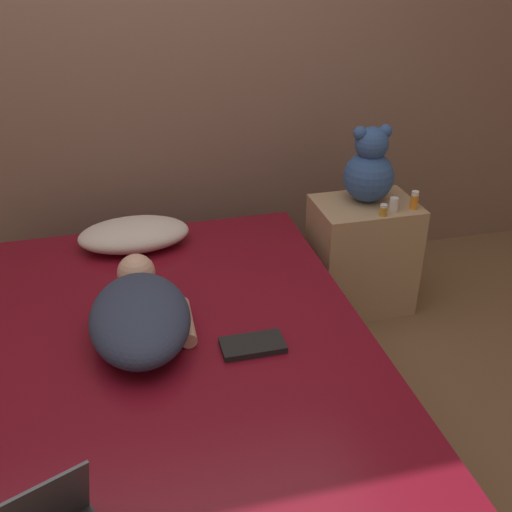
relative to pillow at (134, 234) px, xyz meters
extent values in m
plane|color=brown|center=(0.09, -0.80, -0.50)|extent=(12.00, 12.00, 0.00)
cube|color=#846656|center=(0.09, 0.49, 0.80)|extent=(8.00, 0.06, 2.60)
cube|color=#4C331E|center=(0.09, -0.80, -0.38)|extent=(1.45, 2.03, 0.25)
cube|color=maroon|center=(0.09, -0.80, -0.16)|extent=(1.42, 1.99, 0.19)
cube|color=tan|center=(1.12, -0.09, -0.21)|extent=(0.49, 0.36, 0.58)
ellipsoid|color=beige|center=(0.00, 0.00, 0.00)|extent=(0.51, 0.31, 0.13)
ellipsoid|color=#2D3851|center=(-0.03, -0.73, 0.03)|extent=(0.38, 0.57, 0.18)
sphere|color=#DBAD8E|center=(-0.02, -0.38, 0.02)|extent=(0.16, 0.16, 0.16)
cylinder|color=#DBAD8E|center=(0.14, -0.71, -0.03)|extent=(0.07, 0.25, 0.06)
sphere|color=#335693|center=(1.13, -0.05, 0.20)|extent=(0.25, 0.25, 0.25)
sphere|color=#335693|center=(1.13, -0.05, 0.36)|extent=(0.16, 0.16, 0.16)
sphere|color=#335693|center=(1.07, -0.05, 0.42)|extent=(0.06, 0.06, 0.06)
sphere|color=#335693|center=(1.20, -0.05, 0.42)|extent=(0.06, 0.06, 0.06)
cylinder|color=gold|center=(1.14, -0.23, 0.09)|extent=(0.04, 0.04, 0.04)
cylinder|color=white|center=(1.14, -0.23, 0.12)|extent=(0.03, 0.03, 0.01)
cylinder|color=white|center=(1.21, -0.20, 0.10)|extent=(0.04, 0.04, 0.05)
cylinder|color=white|center=(1.21, -0.20, 0.13)|extent=(0.04, 0.04, 0.01)
cylinder|color=orange|center=(1.31, -0.20, 0.11)|extent=(0.04, 0.04, 0.07)
cylinder|color=white|center=(1.31, -0.20, 0.15)|extent=(0.03, 0.03, 0.02)
cube|color=black|center=(0.35, -0.88, -0.05)|extent=(0.23, 0.12, 0.02)
camera|label=1|loc=(-0.06, -2.54, 1.26)|focal=42.00mm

